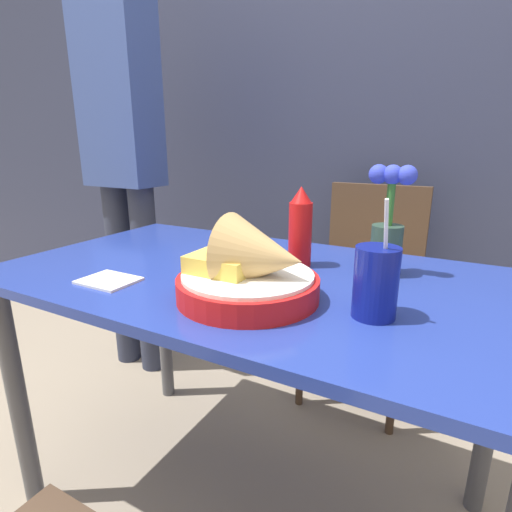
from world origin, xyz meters
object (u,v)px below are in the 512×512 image
food_basket (253,272)px  ketchup_bottle (300,228)px  flower_vase (388,228)px  person_standing (123,144)px  chair_far_window (369,274)px  drink_cup (376,285)px

food_basket → ketchup_bottle: bearing=91.8°
ketchup_bottle → flower_vase: flower_vase is taller
ketchup_bottle → flower_vase: 0.21m
flower_vase → person_standing: (-1.15, 0.29, 0.19)m
chair_far_window → flower_vase: flower_vase is taller
food_basket → person_standing: 1.14m
drink_cup → flower_vase: flower_vase is taller
drink_cup → person_standing: size_ratio=0.13×
food_basket → ketchup_bottle: ketchup_bottle is taller
food_basket → chair_far_window: bearing=88.1°
ketchup_bottle → flower_vase: size_ratio=0.78×
chair_far_window → person_standing: size_ratio=0.49×
ketchup_bottle → drink_cup: size_ratio=0.92×
ketchup_bottle → drink_cup: drink_cup is taller
food_basket → flower_vase: flower_vase is taller
flower_vase → person_standing: person_standing is taller
chair_far_window → drink_cup: bearing=-77.1°
ketchup_bottle → person_standing: size_ratio=0.12×
food_basket → flower_vase: (0.20, 0.30, 0.06)m
person_standing → flower_vase: bearing=-14.0°
drink_cup → chair_far_window: bearing=102.9°
chair_far_window → drink_cup: 0.96m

